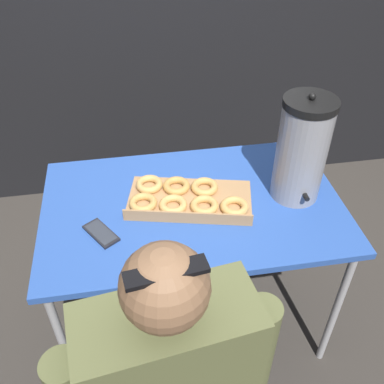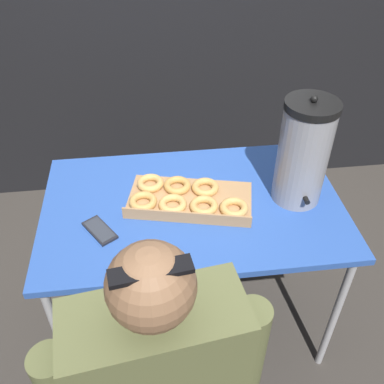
% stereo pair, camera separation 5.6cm
% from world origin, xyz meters
% --- Properties ---
extents(ground_plane, '(12.00, 12.00, 0.00)m').
position_xyz_m(ground_plane, '(0.00, 0.00, 0.00)').
color(ground_plane, '#3D3833').
extents(folding_table, '(1.20, 0.75, 0.76)m').
position_xyz_m(folding_table, '(0.00, 0.00, 0.70)').
color(folding_table, '#2D56B2').
rests_on(folding_table, ground).
extents(donut_box, '(0.54, 0.36, 0.05)m').
position_xyz_m(donut_box, '(-0.02, 0.01, 0.78)').
color(donut_box, tan).
rests_on(donut_box, folding_table).
extents(coffee_urn, '(0.20, 0.23, 0.46)m').
position_xyz_m(coffee_urn, '(0.42, -0.01, 0.97)').
color(coffee_urn, '#939399').
rests_on(coffee_urn, folding_table).
extents(cell_phone, '(0.14, 0.17, 0.01)m').
position_xyz_m(cell_phone, '(-0.37, -0.12, 0.76)').
color(cell_phone, black).
rests_on(cell_phone, folding_table).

